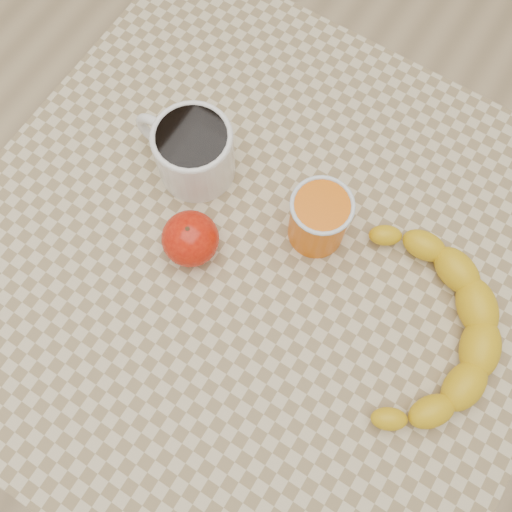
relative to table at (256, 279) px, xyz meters
The scene contains 6 objects.
ground 0.66m from the table, ahead, with size 3.00×3.00×0.00m, color tan.
table is the anchor object (origin of this frame).
coffee_mug 0.21m from the table, 153.66° to the left, with size 0.15×0.11×0.09m.
orange_juice_glass 0.16m from the table, 59.10° to the left, with size 0.08×0.08×0.09m.
apple 0.15m from the table, 160.07° to the right, with size 0.08×0.08×0.07m.
banana 0.26m from the table, ahead, with size 0.31×0.37×0.05m, color gold, non-canonical shape.
Camera 1 is at (0.13, -0.21, 1.47)m, focal length 40.00 mm.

